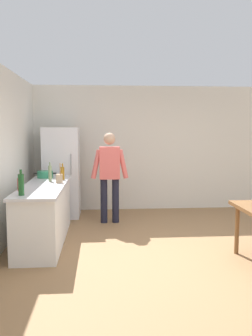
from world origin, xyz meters
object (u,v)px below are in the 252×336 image
at_px(refrigerator, 62,172).
at_px(bottle_vinegar_tall, 50,173).
at_px(utensil_jar, 59,178).
at_px(cooking_pot, 45,174).
at_px(bottle_sauce_red, 20,184).
at_px(bottle_oil_amber, 63,173).
at_px(bottle_wine_green, 21,184).
at_px(person, 110,171).

bearing_deg(refrigerator, bottle_vinegar_tall, -92.75).
xyz_separation_m(refrigerator, bottle_vinegar_tall, (-0.06, -1.21, 0.14)).
bearing_deg(utensil_jar, cooking_pot, 117.14).
distance_m(bottle_sauce_red, bottle_vinegar_tall, 0.94).
distance_m(cooking_pot, bottle_vinegar_tall, 0.48).
xyz_separation_m(refrigerator, bottle_oil_amber, (0.13, -1.03, 0.12)).
height_order(cooking_pot, bottle_oil_amber, bottle_oil_amber).
distance_m(utensil_jar, bottle_vinegar_tall, 0.26).
relative_size(cooking_pot, bottle_vinegar_tall, 1.25).
xyz_separation_m(cooking_pot, bottle_wine_green, (-0.05, -1.68, 0.09)).
bearing_deg(bottle_oil_amber, bottle_vinegar_tall, -136.40).
bearing_deg(person, cooking_pot, -169.99).
bearing_deg(person, bottle_oil_amber, -149.82).
relative_size(bottle_oil_amber, bottle_sauce_red, 1.17).
bearing_deg(cooking_pot, bottle_sauce_red, -96.06).
bearing_deg(bottle_vinegar_tall, bottle_oil_amber, 43.60).
relative_size(refrigerator, cooking_pot, 4.50).
relative_size(bottle_sauce_red, bottle_wine_green, 0.71).
bearing_deg(bottle_wine_green, bottle_oil_amber, 74.77).
bearing_deg(utensil_jar, refrigerator, 94.66).
height_order(bottle_oil_amber, bottle_vinegar_tall, bottle_vinegar_tall).
height_order(bottle_sauce_red, bottle_wine_green, bottle_wine_green).
distance_m(person, bottle_wine_green, 2.24).
distance_m(bottle_oil_amber, bottle_vinegar_tall, 0.26).
height_order(refrigerator, bottle_sauce_red, refrigerator).
xyz_separation_m(person, bottle_wine_green, (-1.21, -1.89, 0.07)).
bearing_deg(refrigerator, bottle_oil_amber, -82.89).
bearing_deg(person, bottle_wine_green, -122.56).
height_order(refrigerator, bottle_wine_green, refrigerator).
distance_m(cooking_pot, bottle_wine_green, 1.69).
xyz_separation_m(refrigerator, cooking_pot, (-0.21, -0.76, 0.06)).
distance_m(person, utensil_jar, 1.18).
bearing_deg(bottle_vinegar_tall, bottle_sauce_red, -108.32).
bearing_deg(bottle_wine_green, bottle_sauce_red, 105.86).
bearing_deg(utensil_jar, bottle_sauce_red, -123.30).
xyz_separation_m(refrigerator, bottle_sauce_red, (-0.35, -2.10, 0.10)).
xyz_separation_m(bottle_sauce_red, bottle_vinegar_tall, (0.29, 0.89, 0.04)).
height_order(cooking_pot, bottle_wine_green, bottle_wine_green).
distance_m(bottle_oil_amber, bottle_wine_green, 1.46).
distance_m(person, bottle_vinegar_tall, 1.20).
relative_size(utensil_jar, bottle_oil_amber, 1.14).
distance_m(person, bottle_oil_amber, 0.95).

